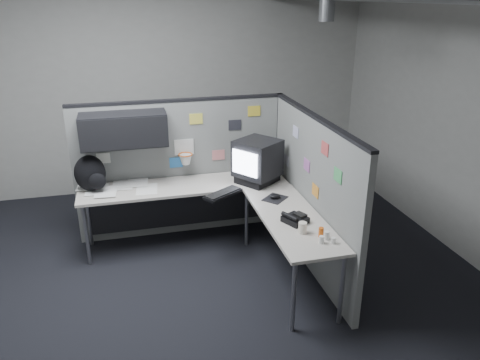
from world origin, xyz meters
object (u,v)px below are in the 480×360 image
object	(u,v)px
phone	(295,219)
backpack	(91,174)
monitor	(257,161)
desk	(211,202)
keyboard	(223,194)

from	to	relation	value
phone	backpack	world-z (taller)	backpack
monitor	phone	world-z (taller)	monitor
monitor	backpack	xyz separation A→B (m)	(-1.80, 0.18, -0.06)
monitor	backpack	size ratio (longest dim) A/B	1.49
desk	phone	distance (m)	1.10
phone	backpack	bearing A→B (deg)	130.05
keyboard	phone	distance (m)	0.93
desk	monitor	size ratio (longest dim) A/B	3.89
monitor	desk	bearing A→B (deg)	-154.78
desk	backpack	size ratio (longest dim) A/B	5.77
desk	keyboard	bearing A→B (deg)	-45.18
desk	monitor	distance (m)	0.70
desk	monitor	xyz separation A→B (m)	(0.57, 0.17, 0.37)
desk	monitor	world-z (taller)	monitor
monitor	phone	bearing A→B (deg)	-78.15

